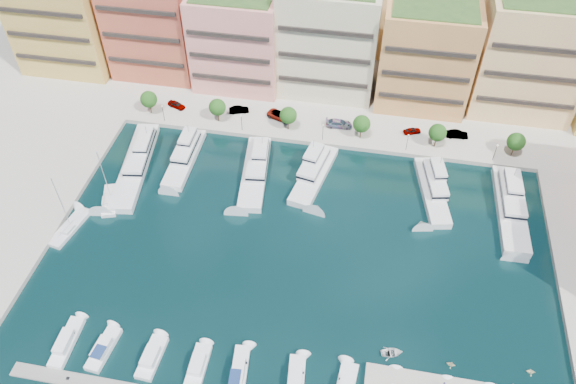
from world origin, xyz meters
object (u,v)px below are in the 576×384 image
(yacht_5, at_px, (432,187))
(cruiser_0, at_px, (66,343))
(lamppost_1, at_px, (241,120))
(car_3, at_px, (339,123))
(car_2, at_px, (280,115))
(yacht_3, at_px, (314,171))
(car_1, at_px, (239,110))
(lamppost_4, at_px, (496,150))
(cruiser_1, at_px, (103,349))
(cruiser_3, at_px, (198,366))
(sailboat_2, at_px, (110,201))
(tree_2, at_px, (288,115))
(tender_0, at_px, (392,353))
(tree_4, at_px, (438,133))
(yacht_0, at_px, (137,161))
(cruiser_5, at_px, (296,383))
(sailboat_1, at_px, (70,228))
(yacht_6, at_px, (511,204))
(lamppost_2, at_px, (323,130))
(cruiser_2, at_px, (152,358))
(lamppost_0, at_px, (163,111))
(yacht_2, at_px, (256,168))
(car_5, at_px, (457,134))
(tree_0, at_px, (149,99))
(tree_5, at_px, (516,142))
(tree_3, at_px, (362,124))
(yacht_1, at_px, (185,156))
(lamppost_3, at_px, (408,140))
(car_4, at_px, (412,131))
(tree_1, at_px, (217,107))
(cruiser_4, at_px, (239,373))
(car_0, at_px, (177,105))
(tender_3, at_px, (531,372))
(tender_1, at_px, (451,364))

(yacht_5, bearing_deg, cruiser_0, -141.38)
(lamppost_1, xyz_separation_m, car_3, (20.95, 5.18, -1.97))
(car_2, distance_m, car_3, 13.42)
(yacht_3, xyz_separation_m, car_1, (-20.04, 16.61, 0.54))
(lamppost_4, relative_size, cruiser_1, 0.53)
(yacht_3, relative_size, cruiser_3, 2.62)
(yacht_3, relative_size, cruiser_1, 2.35)
(car_1, bearing_deg, sailboat_2, 131.92)
(tree_2, relative_size, lamppost_1, 1.35)
(yacht_3, distance_m, tender_0, 41.62)
(yacht_5, height_order, cruiser_1, yacht_5)
(tree_4, xyz_separation_m, yacht_0, (-61.15, -16.36, -3.53))
(cruiser_5, height_order, sailboat_2, sailboat_2)
(sailboat_1, bearing_deg, yacht_6, 14.21)
(lamppost_2, height_order, cruiser_2, lamppost_2)
(yacht_5, xyz_separation_m, car_1, (-43.88, 16.83, 0.54))
(lamppost_0, bearing_deg, yacht_2, -26.42)
(tender_0, xyz_separation_m, car_2, (-28.23, 53.66, 1.48))
(car_3, relative_size, car_5, 1.25)
(tree_0, xyz_separation_m, lamppost_0, (4.00, -2.30, -0.92))
(yacht_6, distance_m, sailboat_1, 84.29)
(sailboat_1, relative_size, car_2, 2.19)
(sailboat_2, relative_size, car_2, 2.19)
(tree_4, distance_m, tree_5, 16.00)
(tree_0, relative_size, tree_3, 1.00)
(tree_0, relative_size, cruiser_5, 0.63)
(yacht_1, height_order, cruiser_1, yacht_1)
(lamppost_3, height_order, yacht_3, yacht_3)
(lamppost_2, relative_size, car_4, 1.08)
(tree_1, distance_m, tree_5, 64.00)
(yacht_3, xyz_separation_m, car_2, (-10.28, 16.13, 0.63))
(tree_2, xyz_separation_m, tree_4, (32.00, 0.00, 0.00))
(tree_3, relative_size, sailboat_1, 0.43)
(lamppost_3, distance_m, cruiser_4, 60.38)
(cruiser_3, xyz_separation_m, car_5, (40.00, 62.03, 1.23))
(car_4, bearing_deg, lamppost_3, 145.97)
(lamppost_4, distance_m, sailboat_2, 78.77)
(car_0, xyz_separation_m, car_2, (24.45, 0.30, 0.10))
(cruiser_3, bearing_deg, yacht_5, 52.26)
(yacht_6, height_order, cruiser_5, yacht_6)
(sailboat_1, bearing_deg, yacht_0, 72.61)
(yacht_3, relative_size, cruiser_5, 2.08)
(yacht_5, relative_size, car_5, 4.03)
(tender_3, xyz_separation_m, car_5, (-9.92, 53.58, 1.41))
(cruiser_2, distance_m, car_5, 78.11)
(tree_4, height_order, cruiser_4, tree_4)
(yacht_2, height_order, tender_1, yacht_2)
(yacht_6, xyz_separation_m, car_4, (-19.45, 18.41, 0.46))
(tree_3, relative_size, cruiser_1, 0.71)
(lamppost_4, bearing_deg, yacht_3, -163.82)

